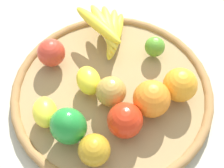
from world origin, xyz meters
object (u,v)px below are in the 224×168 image
lemon_1 (89,81)px  apple_2 (94,150)px  bell_pepper (67,125)px  orange_0 (180,85)px  apple_3 (125,120)px  orange_1 (152,99)px  lime_0 (155,47)px  banana_bunch (108,30)px  lemon_0 (45,112)px  apple_1 (51,53)px  apple_0 (111,91)px

lemon_1 → apple_2: 0.17m
bell_pepper → orange_0: bearing=41.6°
apple_3 → bell_pepper: (-0.08, 0.08, 0.01)m
orange_0 → bell_pepper: (-0.22, 0.13, 0.01)m
lemon_1 → orange_1: (0.04, -0.14, 0.01)m
lemon_1 → bell_pepper: size_ratio=0.82×
orange_1 → lime_0: orange_1 is taller
banana_bunch → orange_0: (-0.03, -0.22, -0.00)m
apple_2 → apple_3: bearing=-7.8°
orange_1 → banana_bunch: bearing=62.3°
lemon_0 → apple_2: size_ratio=1.08×
lemon_1 → apple_2: size_ratio=1.11×
lemon_1 → orange_0: bearing=-58.7°
apple_2 → lemon_1: bearing=42.9°
lemon_0 → lime_0: (0.29, -0.09, -0.00)m
apple_2 → apple_1: bearing=60.8°
lemon_0 → lemon_1: size_ratio=0.98×
apple_1 → apple_0: bearing=-90.8°
lemon_1 → bell_pepper: 0.13m
lemon_1 → orange_0: orange_0 is taller
banana_bunch → orange_0: banana_bunch is taller
banana_bunch → apple_1: 0.15m
lemon_0 → apple_0: (0.12, -0.08, 0.01)m
lemon_1 → bell_pepper: bearing=-160.3°
lemon_1 → apple_1: (0.01, 0.12, 0.01)m
apple_2 → orange_1: size_ratio=0.80×
lime_0 → apple_1: size_ratio=0.74×
lemon_0 → apple_1: bearing=37.2°
bell_pepper → lemon_0: bearing=161.2°
lemon_0 → apple_1: apple_1 is taller
bell_pepper → apple_0: bearing=63.3°
apple_2 → orange_1: orange_1 is taller
lemon_1 → apple_0: bearing=-86.7°
apple_0 → apple_3: bearing=-121.6°
lemon_1 → orange_0: size_ratio=0.95×
banana_bunch → bell_pepper: size_ratio=1.81×
lemon_1 → apple_0: (0.00, -0.06, 0.01)m
lime_0 → bell_pepper: bell_pepper is taller
apple_3 → apple_2: 0.09m
apple_1 → lemon_0: bearing=-142.8°
lemon_1 → lime_0: (0.17, -0.06, -0.00)m
apple_3 → banana_bunch: 0.25m
apple_1 → apple_3: bearing=-100.0°
lemon_0 → apple_3: size_ratio=0.94×
lemon_1 → apple_2: apple_2 is taller
lemon_0 → banana_bunch: banana_bunch is taller
orange_1 → apple_1: size_ratio=1.22×
lemon_1 → banana_bunch: (0.14, 0.05, 0.01)m
apple_2 → orange_0: orange_0 is taller
apple_3 → apple_0: apple_3 is taller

